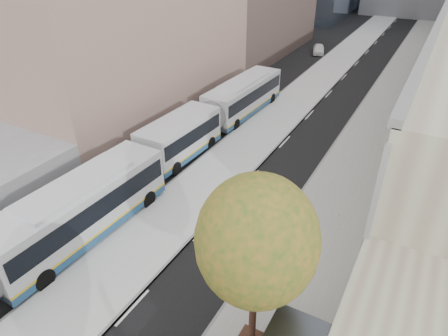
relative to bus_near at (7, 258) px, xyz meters
The scene contains 6 objects.
bus_platform 24.87m from the bus_near, 82.44° to the left, with size 4.25×150.00×0.15m, color #BBBBBB.
sidewalk 27.11m from the bus_near, 65.40° to the left, with size 4.75×150.00×0.08m, color gray.
tree_c 11.61m from the bus_near, 13.63° to the left, with size 4.20×4.20×7.28m.
bus_near is the anchor object (origin of this frame).
bus_far 19.13m from the bus_near, 90.06° to the left, with size 3.30×17.67×2.93m.
distant_car 45.71m from the bus_near, 90.03° to the left, with size 1.43×3.56×1.21m, color white.
Camera 1 is at (7.52, 3.61, 14.16)m, focal length 32.00 mm.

